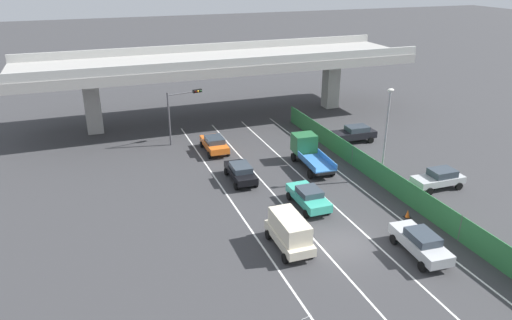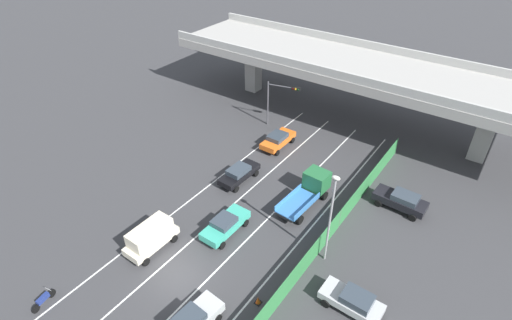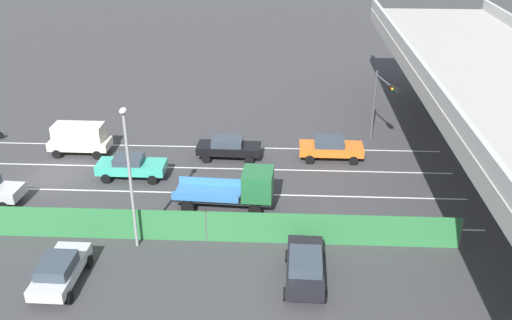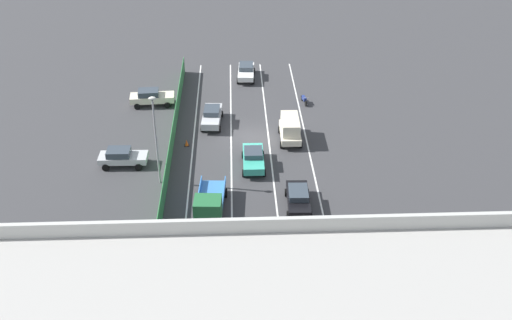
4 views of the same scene
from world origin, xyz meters
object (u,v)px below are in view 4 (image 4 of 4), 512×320
object	(u,v)px
car_taxi_teal	(253,158)
car_taxi_orange	(313,257)
car_sedan_black	(298,198)
parked_sedan_cream	(151,97)
car_sedan_silver	(212,116)
car_van_cream	(290,128)
parked_sedan_dark	(109,242)
street_lamp	(155,133)
traffic_light	(360,258)
car_hatchback_white	(246,71)
motorcycle	(304,99)
parked_wagon_silver	(122,157)
flatbed_truck_blue	(209,206)
traffic_cone	(187,143)

from	to	relation	value
car_taxi_teal	car_taxi_orange	bearing A→B (deg)	104.96
car_sedan_black	parked_sedan_cream	bearing A→B (deg)	-54.43
car_sedan_silver	car_sedan_black	size ratio (longest dim) A/B	1.05
car_taxi_teal	car_van_cream	world-z (taller)	car_van_cream
car_taxi_teal	parked_sedan_dark	bearing A→B (deg)	46.52
street_lamp	car_sedan_silver	bearing A→B (deg)	-111.72
car_taxi_orange	street_lamp	world-z (taller)	street_lamp
traffic_light	car_taxi_orange	bearing A→B (deg)	-57.44
car_hatchback_white	motorcycle	world-z (taller)	car_hatchback_white
car_sedan_silver	parked_sedan_dark	xyz separation A→B (m)	(6.88, 19.47, 0.02)
parked_sedan_dark	street_lamp	distance (m)	10.16
car_van_cream	parked_sedan_cream	xyz separation A→B (m)	(13.84, -8.09, -0.33)
car_sedan_silver	parked_wagon_silver	world-z (taller)	car_sedan_silver
car_taxi_teal	parked_wagon_silver	world-z (taller)	parked_wagon_silver
parked_sedan_cream	car_hatchback_white	bearing A→B (deg)	-146.46
parked_sedan_dark	flatbed_truck_blue	bearing A→B (deg)	-152.97
traffic_cone	street_lamp	bearing A→B (deg)	73.07
parked_wagon_silver	traffic_cone	size ratio (longest dim) A/B	6.84
traffic_light	traffic_cone	xyz separation A→B (m)	(12.03, -21.10, -3.60)
car_taxi_teal	parked_sedan_dark	xyz separation A→B (m)	(10.67, 11.25, 0.06)
car_sedan_silver	car_taxi_orange	distance (m)	22.90
car_sedan_silver	traffic_light	bearing A→B (deg)	111.01
car_van_cream	motorcycle	distance (m)	8.19
car_hatchback_white	car_sedan_black	distance (m)	25.85
car_taxi_orange	flatbed_truck_blue	world-z (taller)	flatbed_truck_blue
car_sedan_black	motorcycle	world-z (taller)	car_sedan_black
parked_sedan_cream	car_taxi_orange	bearing A→B (deg)	117.80
motorcycle	parked_wagon_silver	size ratio (longest dim) A/B	0.46
car_taxi_teal	parked_wagon_silver	bearing A→B (deg)	-3.28
car_taxi_teal	car_van_cream	size ratio (longest dim) A/B	1.04
motorcycle	car_sedan_black	bearing A→B (deg)	82.45
flatbed_truck_blue	street_lamp	distance (m)	7.75
car_hatchback_white	street_lamp	distance (m)	23.36
car_sedan_black	parked_sedan_dark	bearing A→B (deg)	19.88
car_sedan_silver	car_taxi_orange	bearing A→B (deg)	108.82
car_van_cream	traffic_cone	size ratio (longest dim) A/B	7.02
parked_sedan_dark	street_lamp	bearing A→B (deg)	-106.75
motorcycle	street_lamp	bearing A→B (deg)	47.00
motorcycle	parked_sedan_cream	world-z (taller)	parked_sedan_cream
car_hatchback_white	flatbed_truck_blue	bearing A→B (deg)	82.65
car_sedan_black	car_hatchback_white	bearing A→B (deg)	-82.31
street_lamp	parked_sedan_dark	bearing A→B (deg)	73.25
flatbed_truck_blue	car_taxi_orange	bearing A→B (deg)	141.26
traffic_light	car_van_cream	bearing A→B (deg)	-83.90
car_hatchback_white	flatbed_truck_blue	world-z (taller)	flatbed_truck_blue
flatbed_truck_blue	motorcycle	distance (m)	22.28
car_taxi_teal	traffic_cone	size ratio (longest dim) A/B	7.33
car_van_cream	parked_sedan_dark	size ratio (longest dim) A/B	0.95
parked_sedan_cream	traffic_cone	xyz separation A→B (m)	(-4.14, 8.80, -0.65)
car_hatchback_white	traffic_cone	distance (m)	16.59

